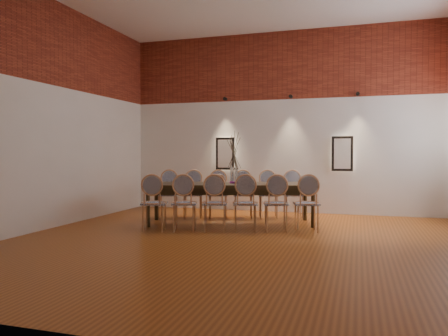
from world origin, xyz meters
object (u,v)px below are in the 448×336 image
(chair_near_b, at_px, (185,203))
(chair_near_e, at_px, (276,203))
(chair_near_f, at_px, (306,203))
(chair_far_b, at_px, (193,194))
(chair_near_a, at_px, (154,203))
(bowl, at_px, (219,179))
(chair_far_f, at_px, (294,195))
(dining_table, at_px, (230,204))
(chair_near_d, at_px, (245,203))
(book, at_px, (237,182))
(vase, at_px, (234,175))
(chair_far_d, at_px, (243,194))
(chair_far_e, at_px, (268,195))
(chair_near_c, at_px, (215,203))
(chair_far_c, at_px, (218,194))
(chair_far_a, at_px, (168,194))

(chair_near_b, distance_m, chair_near_e, 1.54)
(chair_near_f, xyz_separation_m, chair_far_b, (-2.40, 0.92, 0.00))
(chair_near_a, xyz_separation_m, bowl, (0.82, 0.99, 0.37))
(chair_far_f, bearing_deg, dining_table, 31.15)
(chair_near_d, xyz_separation_m, bowl, (-0.65, 0.57, 0.37))
(dining_table, xyz_separation_m, chair_near_e, (0.95, -0.53, 0.09))
(dining_table, distance_m, chair_far_b, 1.09)
(chair_near_e, bearing_deg, chair_near_a, -180.00)
(chair_near_e, height_order, book, chair_near_e)
(vase, bearing_deg, chair_far_b, 153.19)
(chair_near_f, xyz_separation_m, chair_far_f, (-0.43, 1.49, 0.00))
(chair_near_f, relative_size, chair_far_d, 1.00)
(chair_far_b, bearing_deg, chair_far_e, 180.00)
(chair_near_c, distance_m, chair_near_d, 0.51)
(chair_near_e, bearing_deg, chair_near_b, -180.00)
(dining_table, xyz_separation_m, chair_far_b, (-0.95, 0.53, 0.09))
(chair_near_a, relative_size, chair_far_f, 1.00)
(chair_near_a, bearing_deg, bowl, 34.24)
(dining_table, distance_m, chair_far_e, 1.09)
(chair_far_c, distance_m, vase, 0.94)
(dining_table, distance_m, chair_near_e, 1.09)
(chair_near_a, relative_size, bowl, 3.92)
(chair_near_a, distance_m, chair_far_d, 2.18)
(dining_table, xyz_separation_m, bowl, (-0.19, -0.11, 0.46))
(chair_far_c, xyz_separation_m, chair_far_e, (0.98, 0.28, 0.00))
(chair_far_a, relative_size, chair_far_f, 1.00)
(chair_near_c, height_order, chair_far_c, same)
(chair_near_d, bearing_deg, chair_far_e, 71.69)
(chair_near_e, height_order, chair_far_e, same)
(chair_near_b, relative_size, chair_far_d, 1.00)
(vase, bearing_deg, book, 79.85)
(chair_near_a, xyz_separation_m, chair_far_f, (2.04, 2.19, 0.00))
(chair_far_a, distance_m, chair_far_d, 1.54)
(chair_far_c, height_order, bowl, chair_far_c)
(chair_near_d, bearing_deg, chair_near_b, 180.00)
(chair_near_d, distance_m, bowl, 0.94)
(chair_near_f, distance_m, chair_far_c, 2.18)
(chair_far_a, bearing_deg, book, 154.27)
(chair_near_c, bearing_deg, chair_near_e, 0.00)
(vase, bearing_deg, chair_far_a, 166.13)
(chair_far_c, bearing_deg, bowl, 92.72)
(chair_near_c, distance_m, vase, 0.94)
(chair_near_c, bearing_deg, chair_far_d, 71.69)
(chair_near_c, relative_size, vase, 3.13)
(chair_far_b, bearing_deg, dining_table, 134.79)
(dining_table, height_order, chair_far_e, chair_far_e)
(chair_near_d, distance_m, chair_far_a, 2.18)
(chair_near_f, bearing_deg, chair_near_d, -180.00)
(chair_near_d, bearing_deg, dining_table, 108.31)
(chair_far_d, bearing_deg, chair_near_d, 90.00)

